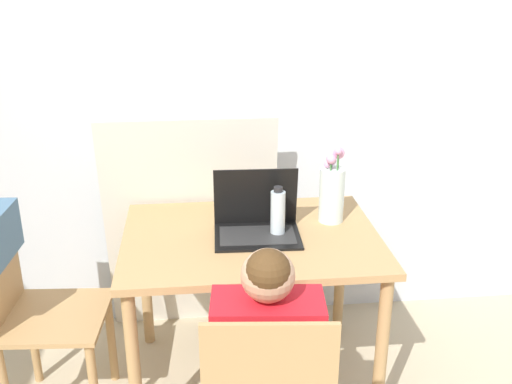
% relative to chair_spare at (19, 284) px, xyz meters
% --- Properties ---
extents(wall_back, '(6.40, 0.05, 2.50)m').
position_rel_chair_spare_xyz_m(wall_back, '(0.83, 0.67, 0.66)').
color(wall_back, silver).
rests_on(wall_back, ground_plane).
extents(dining_table, '(1.05, 0.77, 0.71)m').
position_rel_chair_spare_xyz_m(dining_table, '(0.92, 0.09, 0.03)').
color(dining_table, tan).
rests_on(dining_table, ground_plane).
extents(chair_spare, '(0.46, 0.43, 0.88)m').
position_rel_chair_spare_xyz_m(chair_spare, '(0.00, 0.00, 0.00)').
color(chair_spare, tan).
rests_on(chair_spare, ground_plane).
extents(person_seated, '(0.38, 0.45, 0.99)m').
position_rel_chair_spare_xyz_m(person_seated, '(0.90, -0.54, 0.03)').
color(person_seated, red).
rests_on(person_seated, ground_plane).
extents(laptop, '(0.36, 0.27, 0.26)m').
position_rel_chair_spare_xyz_m(laptop, '(0.94, 0.11, 0.18)').
color(laptop, black).
rests_on(laptop, dining_table).
extents(flower_vase, '(0.11, 0.11, 0.34)m').
position_rel_chair_spare_xyz_m(flower_vase, '(1.27, 0.20, 0.26)').
color(flower_vase, silver).
rests_on(flower_vase, dining_table).
extents(water_bottle, '(0.06, 0.06, 0.21)m').
position_rel_chair_spare_xyz_m(water_bottle, '(1.02, 0.08, 0.22)').
color(water_bottle, silver).
rests_on(water_bottle, dining_table).
extents(cardboard_panel, '(0.82, 0.17, 1.12)m').
position_rel_chair_spare_xyz_m(cardboard_panel, '(0.67, 0.53, -0.04)').
color(cardboard_panel, silver).
rests_on(cardboard_panel, ground_plane).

